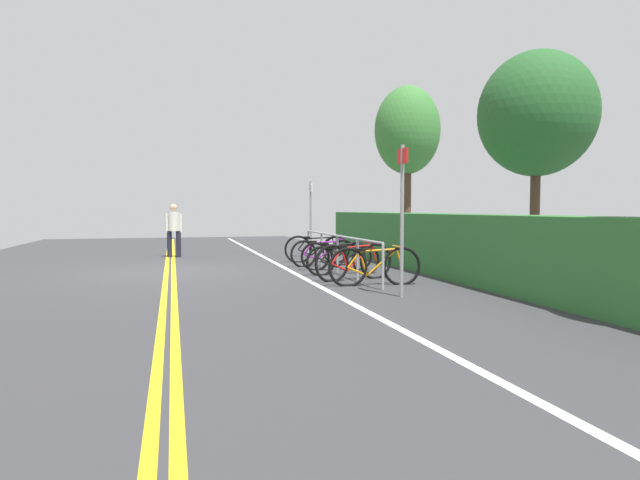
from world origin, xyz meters
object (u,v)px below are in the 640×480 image
(bicycle_4, at_px, (354,262))
(tree_near_left, at_px, (407,131))
(sign_post_near, at_px, (311,212))
(bicycle_5, at_px, (375,266))
(pedestrian, at_px, (174,227))
(bicycle_1, at_px, (323,253))
(tree_mid, at_px, (537,114))
(bicycle_3, at_px, (343,260))
(bicycle_0, at_px, (317,249))
(bike_rack, at_px, (338,245))
(bicycle_2, at_px, (336,256))
(sign_post_far, at_px, (402,207))

(bicycle_4, bearing_deg, tree_near_left, 148.51)
(sign_post_near, bearing_deg, bicycle_4, -3.99)
(bicycle_5, bearing_deg, pedestrian, -153.21)
(bicycle_1, distance_m, tree_mid, 5.87)
(bicycle_3, bearing_deg, tree_mid, 82.75)
(bicycle_0, relative_size, tree_near_left, 0.30)
(bicycle_1, bearing_deg, bike_rack, -2.05)
(bicycle_3, bearing_deg, sign_post_near, 176.11)
(bicycle_0, bearing_deg, tree_near_left, 128.57)
(bicycle_2, height_order, sign_post_far, sign_post_far)
(bicycle_4, height_order, sign_post_far, sign_post_far)
(bicycle_5, bearing_deg, bicycle_0, 179.19)
(bicycle_5, bearing_deg, tree_near_left, 152.08)
(bicycle_4, distance_m, tree_near_left, 8.79)
(tree_mid, bearing_deg, bicycle_0, -127.50)
(bicycle_2, relative_size, tree_mid, 0.33)
(bicycle_0, xyz_separation_m, pedestrian, (-2.64, -3.65, 0.53))
(sign_post_far, bearing_deg, bike_rack, -179.94)
(bicycle_5, xyz_separation_m, sign_post_near, (-5.74, 0.22, 0.97))
(sign_post_far, bearing_deg, pedestrian, -157.33)
(bicycle_1, distance_m, sign_post_near, 2.42)
(bicycle_4, bearing_deg, bicycle_2, 174.70)
(bike_rack, relative_size, sign_post_near, 2.50)
(bicycle_4, relative_size, sign_post_near, 0.79)
(bicycle_5, bearing_deg, bicycle_4, -171.28)
(bicycle_3, bearing_deg, bicycle_2, 173.71)
(bicycle_2, bearing_deg, bicycle_3, -6.29)
(sign_post_near, bearing_deg, bicycle_3, -3.89)
(bicycle_3, distance_m, sign_post_near, 4.11)
(bicycle_1, distance_m, sign_post_far, 5.03)
(bicycle_0, relative_size, sign_post_near, 0.76)
(sign_post_near, distance_m, sign_post_far, 7.09)
(bicycle_4, distance_m, pedestrian, 7.18)
(bicycle_0, bearing_deg, bicycle_4, -2.99)
(bicycle_4, relative_size, tree_mid, 0.35)
(bicycle_4, bearing_deg, bicycle_5, 8.72)
(bike_rack, distance_m, bicycle_4, 1.39)
(pedestrian, bearing_deg, sign_post_far, 22.67)
(tree_mid, bearing_deg, bicycle_1, -118.50)
(bicycle_5, bearing_deg, sign_post_far, -2.39)
(bicycle_5, relative_size, sign_post_far, 0.73)
(bicycle_0, bearing_deg, bicycle_3, -2.51)
(bike_rack, height_order, bicycle_1, bike_rack)
(tree_mid, bearing_deg, bicycle_5, -74.37)
(tree_mid, bearing_deg, tree_near_left, -177.69)
(pedestrian, distance_m, tree_mid, 10.20)
(bike_rack, distance_m, pedestrian, 6.05)
(bicycle_1, height_order, bicycle_5, bicycle_5)
(bicycle_4, bearing_deg, tree_mid, 94.89)
(pedestrian, relative_size, tree_mid, 0.32)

